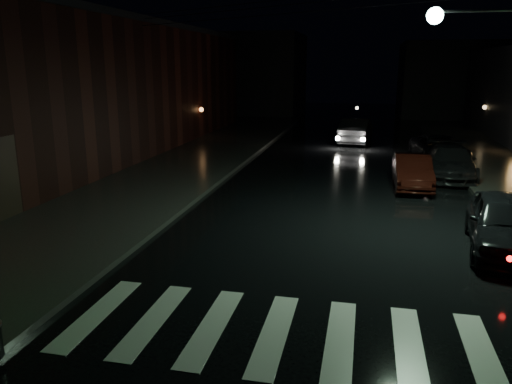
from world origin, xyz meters
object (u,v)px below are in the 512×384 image
Objects in this scene: parked_car_c at (451,162)px; parked_car_a at (505,223)px; parked_car_b at (412,172)px; parked_car_d at (439,149)px; oncoming_car at (356,131)px.

parked_car_a is at bearing -86.51° from parked_car_c.
parked_car_c reaches higher than parked_car_b.
parked_car_c is (0.00, 9.19, -0.06)m from parked_car_a.
parked_car_b is at bearing -124.67° from parked_car_c.
parked_car_a is at bearing -75.56° from parked_car_b.
oncoming_car reaches higher than parked_car_d.
oncoming_car is (-4.33, 9.43, 0.10)m from parked_car_c.
parked_car_d is at bearing 93.49° from parked_car_c.
parked_car_a is 0.92× the size of oncoming_car.
parked_car_c is at bearing 119.79° from oncoming_car.
parked_car_a is 7.13m from parked_car_b.
parked_car_a is 0.93× the size of parked_car_c.
parked_car_c reaches higher than parked_car_d.
parked_car_b is 0.82× the size of parked_car_d.
parked_car_a is 19.12m from oncoming_car.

